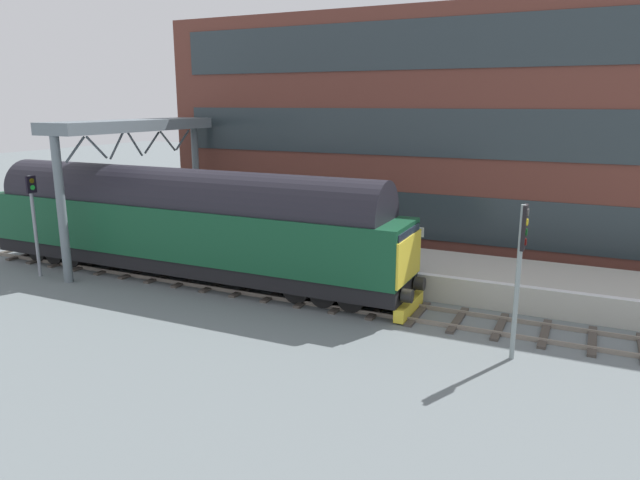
# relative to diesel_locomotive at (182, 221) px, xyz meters

# --- Properties ---
(ground_plane) EXTENTS (140.00, 140.00, 0.00)m
(ground_plane) POSITION_rel_diesel_locomotive_xyz_m (-0.00, -5.94, -2.49)
(ground_plane) COLOR slate
(ground_plane) RESTS_ON ground
(track_main) EXTENTS (2.50, 60.00, 0.15)m
(track_main) POSITION_rel_diesel_locomotive_xyz_m (-0.00, -5.94, -2.43)
(track_main) COLOR gray
(track_main) RESTS_ON ground
(station_platform) EXTENTS (4.00, 44.00, 1.01)m
(station_platform) POSITION_rel_diesel_locomotive_xyz_m (3.60, -5.94, -1.99)
(station_platform) COLOR #B3B3A9
(station_platform) RESTS_ON ground
(station_building) EXTENTS (6.01, 28.33, 11.50)m
(station_building) POSITION_rel_diesel_locomotive_xyz_m (10.22, -8.43, 3.26)
(station_building) COLOR brown
(station_building) RESTS_ON ground
(diesel_locomotive) EXTENTS (2.74, 19.88, 4.68)m
(diesel_locomotive) POSITION_rel_diesel_locomotive_xyz_m (0.00, 0.00, 0.00)
(diesel_locomotive) COLOR black
(diesel_locomotive) RESTS_ON ground
(signal_post_mid) EXTENTS (0.44, 0.22, 4.55)m
(signal_post_mid) POSITION_rel_diesel_locomotive_xyz_m (-2.31, -13.62, 0.48)
(signal_post_mid) COLOR gray
(signal_post_mid) RESTS_ON ground
(signal_post_far) EXTENTS (0.44, 0.22, 4.32)m
(signal_post_far) POSITION_rel_diesel_locomotive_xyz_m (-2.31, 5.89, 0.21)
(signal_post_far) COLOR gray
(signal_post_far) RESTS_ON ground
(platform_number_sign) EXTENTS (0.10, 0.44, 1.72)m
(platform_number_sign) POSITION_rel_diesel_locomotive_xyz_m (1.96, -9.47, -0.33)
(platform_number_sign) COLOR slate
(platform_number_sign) RESTS_ON station_platform
(waiting_passenger) EXTENTS (0.44, 0.48, 1.64)m
(waiting_passenger) POSITION_rel_diesel_locomotive_xyz_m (3.39, -5.51, -0.50)
(waiting_passenger) COLOR #2D253E
(waiting_passenger) RESTS_ON station_platform
(overhead_footbridge) EXTENTS (9.30, 2.00, 6.50)m
(overhead_footbridge) POSITION_rel_diesel_locomotive_xyz_m (2.05, 4.12, 3.29)
(overhead_footbridge) COLOR slate
(overhead_footbridge) RESTS_ON ground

